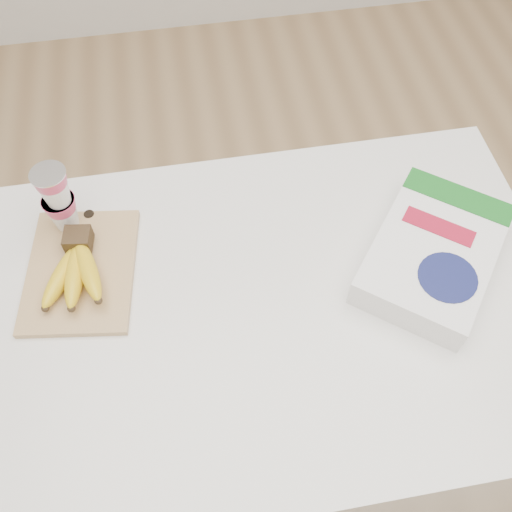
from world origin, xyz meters
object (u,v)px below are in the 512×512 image
at_px(cutting_board, 81,270).
at_px(bananas, 75,269).
at_px(table, 266,383).
at_px(cereal_box, 433,254).
at_px(yogurt_stack, 58,198).

height_order(cutting_board, bananas, bananas).
bearing_deg(cutting_board, table, -12.32).
bearing_deg(bananas, cereal_box, -6.81).
xyz_separation_m(bananas, cereal_box, (0.64, -0.08, -0.00)).
relative_size(yogurt_stack, cereal_box, 0.41).
height_order(table, cereal_box, cereal_box).
height_order(table, bananas, bananas).
bearing_deg(cereal_box, table, -136.06).
xyz_separation_m(table, cutting_board, (-0.33, 0.12, 0.41)).
distance_m(table, yogurt_stack, 0.65).
height_order(cutting_board, yogurt_stack, yogurt_stack).
xyz_separation_m(cutting_board, yogurt_stack, (-0.02, 0.10, 0.09)).
bearing_deg(cutting_board, cereal_box, -0.22).
relative_size(table, cutting_board, 4.06).
bearing_deg(cereal_box, yogurt_stack, -158.19).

